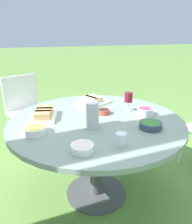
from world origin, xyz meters
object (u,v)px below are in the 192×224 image
(dining_table, at_px, (96,130))
(chair_near_right, at_px, (26,106))
(wine_glass, at_px, (128,98))
(water_pitcher, at_px, (92,115))

(dining_table, relative_size, chair_near_right, 1.57)
(wine_glass, bearing_deg, chair_near_right, 38.75)
(chair_near_right, bearing_deg, wine_glass, -141.25)
(water_pitcher, distance_m, wine_glass, 0.47)
(chair_near_right, distance_m, water_pitcher, 1.41)
(chair_near_right, height_order, water_pitcher, water_pitcher)
(wine_glass, bearing_deg, water_pitcher, 120.43)
(dining_table, distance_m, chair_near_right, 1.28)
(dining_table, xyz_separation_m, chair_near_right, (1.16, 0.53, -0.11))
(dining_table, bearing_deg, chair_near_right, 24.35)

